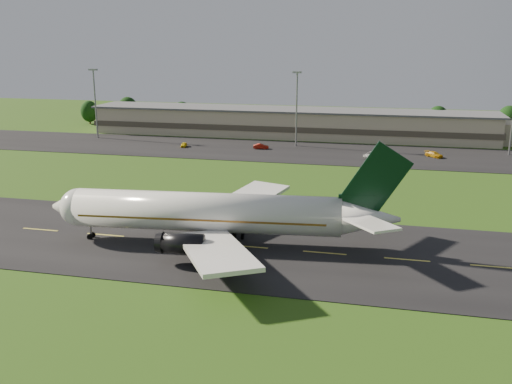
% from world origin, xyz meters
% --- Properties ---
extents(ground, '(360.00, 360.00, 0.00)m').
position_xyz_m(ground, '(0.00, 0.00, 0.00)').
color(ground, '#274310').
rests_on(ground, ground).
extents(taxiway, '(220.00, 30.00, 0.10)m').
position_xyz_m(taxiway, '(0.00, 0.00, 0.05)').
color(taxiway, black).
rests_on(taxiway, ground).
extents(apron, '(260.00, 30.00, 0.10)m').
position_xyz_m(apron, '(0.00, 72.00, 0.05)').
color(apron, black).
rests_on(apron, ground).
extents(airliner, '(51.25, 41.98, 15.57)m').
position_xyz_m(airliner, '(5.89, 0.08, 4.66)').
color(airliner, white).
rests_on(airliner, ground).
extents(terminal, '(145.00, 16.00, 8.40)m').
position_xyz_m(terminal, '(6.40, 96.18, 3.99)').
color(terminal, beige).
rests_on(terminal, ground).
extents(light_mast_west, '(2.40, 1.20, 20.35)m').
position_xyz_m(light_mast_west, '(-55.00, 80.00, 12.74)').
color(light_mast_west, gray).
rests_on(light_mast_west, ground).
extents(light_mast_centre, '(2.40, 1.20, 20.35)m').
position_xyz_m(light_mast_centre, '(5.00, 80.00, 12.74)').
color(light_mast_centre, gray).
rests_on(light_mast_centre, ground).
extents(tree_line, '(194.90, 9.93, 10.97)m').
position_xyz_m(tree_line, '(33.43, 105.89, 5.09)').
color(tree_line, black).
rests_on(tree_line, ground).
extents(service_vehicle_a, '(1.93, 3.67, 1.19)m').
position_xyz_m(service_vehicle_a, '(-24.68, 71.62, 0.70)').
color(service_vehicle_a, yellow).
rests_on(service_vehicle_a, apron).
extents(service_vehicle_b, '(4.29, 2.00, 1.36)m').
position_xyz_m(service_vehicle_b, '(-3.44, 73.50, 0.78)').
color(service_vehicle_b, maroon).
rests_on(service_vehicle_b, apron).
extents(service_vehicle_c, '(4.66, 5.97, 1.51)m').
position_xyz_m(service_vehicle_c, '(25.98, 68.12, 0.85)').
color(service_vehicle_c, silver).
rests_on(service_vehicle_c, apron).
extents(service_vehicle_d, '(4.82, 4.73, 1.39)m').
position_xyz_m(service_vehicle_d, '(41.17, 72.43, 0.80)').
color(service_vehicle_d, '#C4890B').
rests_on(service_vehicle_d, apron).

